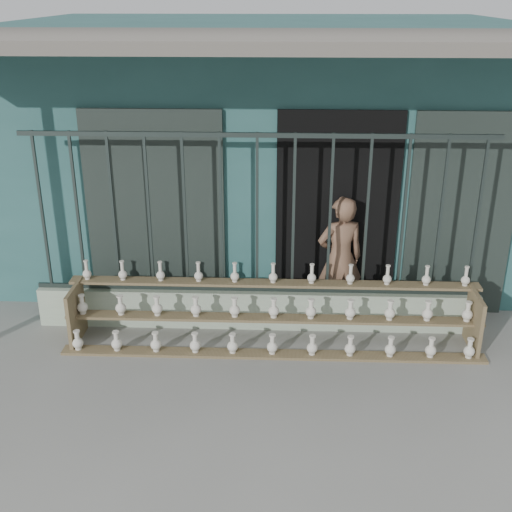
{
  "coord_description": "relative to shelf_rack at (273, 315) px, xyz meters",
  "views": [
    {
      "loc": [
        0.25,
        -5.23,
        3.6
      ],
      "look_at": [
        0.0,
        1.0,
        1.0
      ],
      "focal_mm": 45.0,
      "sensor_mm": 36.0,
      "label": 1
    }
  ],
  "objects": [
    {
      "name": "security_fence",
      "position": [
        -0.19,
        0.41,
        0.99
      ],
      "size": [
        5.0,
        0.04,
        1.8
      ],
      "color": "#283330",
      "rests_on": "parapet_wall"
    },
    {
      "name": "parapet_wall",
      "position": [
        -0.19,
        0.41,
        -0.13
      ],
      "size": [
        5.0,
        0.2,
        0.45
      ],
      "primitive_type": "cube",
      "color": "#A0B298",
      "rests_on": "ground"
    },
    {
      "name": "shelf_rack",
      "position": [
        0.0,
        0.0,
        0.0
      ],
      "size": [
        4.5,
        0.68,
        0.85
      ],
      "color": "brown",
      "rests_on": "ground"
    },
    {
      "name": "workshop_building",
      "position": [
        -0.18,
        3.34,
        1.26
      ],
      "size": [
        7.4,
        6.6,
        3.21
      ],
      "color": "#285453",
      "rests_on": "ground"
    },
    {
      "name": "elderly_woman",
      "position": [
        0.76,
        0.69,
        0.38
      ],
      "size": [
        0.61,
        0.48,
        1.49
      ],
      "primitive_type": "imported",
      "rotation": [
        0.0,
        0.0,
        3.39
      ],
      "color": "brown",
      "rests_on": "ground"
    },
    {
      "name": "ground",
      "position": [
        -0.19,
        -0.89,
        -0.36
      ],
      "size": [
        60.0,
        60.0,
        0.0
      ],
      "primitive_type": "plane",
      "color": "slate"
    }
  ]
}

